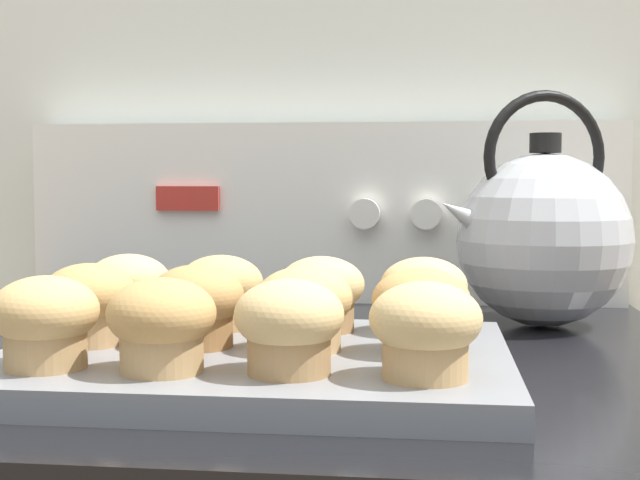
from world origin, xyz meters
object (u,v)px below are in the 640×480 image
at_px(muffin_pan, 253,363).
at_px(muffin_r2_c2, 321,292).
at_px(muffin_r1_c0, 89,302).
at_px(muffin_r2_c0, 128,289).
at_px(muffin_r0_c1, 162,323).
at_px(muffin_r1_c1, 197,304).
at_px(muffin_r2_c1, 221,290).
at_px(muffin_r0_c3, 425,329).
at_px(muffin_r1_c3, 421,309).
at_px(muffin_r0_c0, 45,320).
at_px(muffin_r2_c3, 424,293).
at_px(muffin_r0_c2, 289,325).
at_px(tea_kettle, 542,236).
at_px(muffin_r1_c2, 304,307).

xyz_separation_m(muffin_pan, muffin_r2_c2, (0.04, 0.09, 0.04)).
xyz_separation_m(muffin_r1_c0, muffin_r2_c0, (0.00, 0.08, 0.00)).
relative_size(muffin_r0_c1, muffin_r2_c2, 1.00).
height_order(muffin_r1_c1, muffin_r2_c1, same).
distance_m(muffin_r1_c0, muffin_r1_c1, 0.09).
bearing_deg(muffin_pan, muffin_r0_c3, -33.75).
xyz_separation_m(muffin_pan, muffin_r2_c0, (-0.13, 0.09, 0.04)).
xyz_separation_m(muffin_r1_c3, muffin_r2_c1, (-0.17, 0.09, 0.00)).
distance_m(muffin_r0_c0, muffin_r0_c3, 0.26).
relative_size(muffin_r1_c0, muffin_r1_c1, 1.00).
bearing_deg(muffin_r2_c1, muffin_r0_c1, -89.67).
bearing_deg(muffin_r2_c3, muffin_r2_c2, -178.12).
bearing_deg(muffin_r0_c3, muffin_r1_c3, 92.52).
bearing_deg(muffin_r0_c2, muffin_r1_c1, 135.13).
relative_size(muffin_r2_c2, tea_kettle, 0.31).
bearing_deg(tea_kettle, muffin_r2_c1, -148.32).
bearing_deg(muffin_r0_c2, tea_kettle, 59.47).
bearing_deg(muffin_r0_c3, muffin_r0_c0, 179.60).
xyz_separation_m(muffin_r1_c1, muffin_r2_c0, (-0.08, 0.09, 0.00)).
relative_size(muffin_r0_c2, muffin_r1_c3, 1.00).
distance_m(muffin_r0_c3, tea_kettle, 0.38).
height_order(muffin_r0_c0, muffin_r2_c0, same).
relative_size(muffin_r0_c2, muffin_r1_c1, 1.00).
bearing_deg(muffin_r0_c1, muffin_r1_c2, 45.67).
bearing_deg(muffin_r2_c3, muffin_pan, -145.88).
distance_m(muffin_r1_c0, muffin_r2_c0, 0.08).
distance_m(muffin_r1_c1, muffin_r1_c2, 0.08).
bearing_deg(muffin_r0_c2, muffin_r2_c3, 62.94).
bearing_deg(muffin_r1_c1, muffin_pan, -1.87).
bearing_deg(muffin_r1_c0, muffin_r0_c1, -46.36).
bearing_deg(muffin_r0_c3, muffin_r0_c1, -179.78).
bearing_deg(muffin_r0_c0, tea_kettle, 43.22).
height_order(muffin_r1_c0, muffin_r2_c3, same).
distance_m(muffin_r0_c2, muffin_r2_c3, 0.19).
distance_m(muffin_r0_c3, muffin_r2_c0, 0.31).
bearing_deg(muffin_r1_c3, muffin_r1_c1, 178.89).
xyz_separation_m(muffin_r0_c3, muffin_r1_c3, (-0.00, 0.09, 0.00)).
distance_m(muffin_r0_c0, muffin_r2_c0, 0.17).
distance_m(muffin_r1_c2, muffin_r2_c2, 0.09).
distance_m(muffin_r0_c1, muffin_r2_c1, 0.18).
height_order(muffin_r1_c2, muffin_r2_c0, same).
height_order(muffin_r0_c1, muffin_r0_c3, same).
bearing_deg(muffin_r2_c3, muffin_r1_c2, -134.69).
bearing_deg(muffin_r1_c1, muffin_r0_c2, -44.87).
height_order(muffin_r0_c2, muffin_r0_c3, same).
height_order(muffin_r1_c3, tea_kettle, tea_kettle).
xyz_separation_m(muffin_r0_c2, muffin_r1_c3, (0.09, 0.08, 0.00)).
height_order(muffin_pan, muffin_r2_c2, muffin_r2_c2).
height_order(muffin_pan, muffin_r1_c0, muffin_r1_c0).
xyz_separation_m(muffin_r1_c3, muffin_r2_c0, (-0.26, 0.09, 0.00)).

